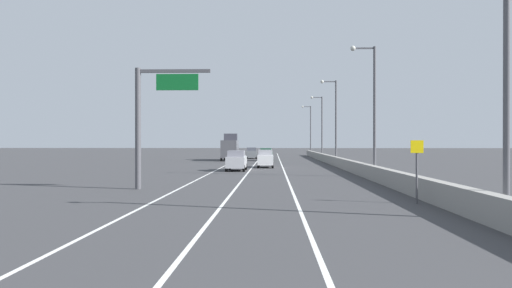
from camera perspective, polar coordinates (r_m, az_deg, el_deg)
ground_plane at (r=68.54m, az=1.70°, el=-2.19°), size 320.00×320.00×0.00m
lane_stripe_left at (r=59.83m, az=-3.62°, el=-2.55°), size 0.16×130.00×0.00m
lane_stripe_center at (r=59.59m, az=-0.27°, el=-2.56°), size 0.16×130.00×0.00m
lane_stripe_right at (r=59.56m, az=3.10°, el=-2.56°), size 0.16×130.00×0.00m
jersey_barrier_right at (r=45.21m, az=11.83°, el=-2.77°), size 0.60×120.00×1.10m
overhead_sign_gantry at (r=30.35m, az=-12.52°, el=3.65°), size 4.68×0.36×7.50m
speed_advisory_sign at (r=23.92m, az=18.59°, el=-2.55°), size 0.60×0.11×3.00m
lamp_post_right_near at (r=20.25m, az=27.03°, el=9.64°), size 2.14×0.44×10.95m
lamp_post_right_second at (r=41.19m, az=13.60°, el=4.86°), size 2.14×0.44×10.95m
lamp_post_right_third at (r=62.92m, az=9.28°, el=3.27°), size 2.14×0.44×10.95m
lamp_post_right_fourth at (r=84.92m, az=7.70°, el=2.49°), size 2.14×0.44×10.95m
lamp_post_right_fifth at (r=106.91m, az=6.39°, el=2.03°), size 2.14×0.44×10.95m
car_green_0 at (r=74.27m, az=1.21°, el=-1.26°), size 2.06×4.27×1.95m
car_gray_1 at (r=83.62m, az=-0.53°, el=-1.09°), size 1.97×4.76×1.95m
car_white_2 at (r=54.70m, az=1.14°, el=-1.76°), size 1.84×4.26×2.03m
car_silver_3 at (r=48.57m, az=-2.34°, el=-2.00°), size 1.94×4.39×2.04m
box_truck at (r=76.01m, az=-3.10°, el=-0.48°), size 2.68×8.34×4.26m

